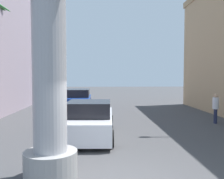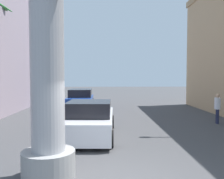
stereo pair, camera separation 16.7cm
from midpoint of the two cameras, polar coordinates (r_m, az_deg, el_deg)
name	(u,v)px [view 1 (the left image)]	position (r m, az deg, el deg)	size (l,w,h in m)	color
ground_plane	(108,117)	(16.14, -1.33, -6.23)	(91.29, 91.29, 0.00)	#424244
car_lead	(90,121)	(10.84, -5.58, -7.08)	(2.19, 4.91, 1.56)	black
car_far	(78,99)	(20.35, -7.92, -2.24)	(2.07, 4.59, 1.56)	black
pedestrian_mid_right	(216,106)	(14.90, 22.30, -3.51)	(0.41, 0.41, 1.66)	#1E233F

